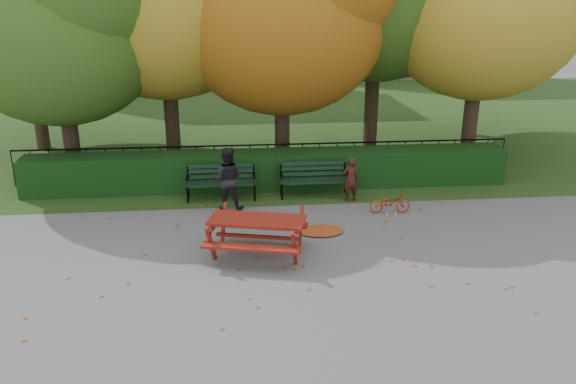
{
  "coord_description": "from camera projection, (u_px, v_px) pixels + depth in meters",
  "views": [
    {
      "loc": [
        -0.93,
        -10.11,
        4.91
      ],
      "look_at": [
        0.18,
        1.15,
        1.0
      ],
      "focal_mm": 35.0,
      "sensor_mm": 36.0,
      "label": 1
    }
  ],
  "objects": [
    {
      "name": "tree_c",
      "position": [
        295.0,
        2.0,
        15.31
      ],
      "size": [
        6.3,
        6.0,
        8.0
      ],
      "color": "black",
      "rests_on": "ground"
    },
    {
      "name": "tree_a",
      "position": [
        65.0,
        15.0,
        14.49
      ],
      "size": [
        5.88,
        5.6,
        7.48
      ],
      "color": "black",
      "rests_on": "ground"
    },
    {
      "name": "ground",
      "position": [
        285.0,
        258.0,
        11.2
      ],
      "size": [
        90.0,
        90.0,
        0.0
      ],
      "primitive_type": "plane",
      "color": "slate",
      "rests_on": "ground"
    },
    {
      "name": "iron_fence",
      "position": [
        268.0,
        160.0,
        16.01
      ],
      "size": [
        14.0,
        0.04,
        1.02
      ],
      "color": "black",
      "rests_on": "ground"
    },
    {
      "name": "child",
      "position": [
        351.0,
        179.0,
        14.21
      ],
      "size": [
        0.46,
        0.35,
        1.15
      ],
      "primitive_type": "imported",
      "rotation": [
        0.0,
        0.0,
        3.33
      ],
      "color": "#3B1613",
      "rests_on": "ground"
    },
    {
      "name": "leaf_scatter",
      "position": [
        283.0,
        252.0,
        11.48
      ],
      "size": [
        9.0,
        5.7,
        0.01
      ],
      "primitive_type": null,
      "color": "maroon",
      "rests_on": "ground"
    },
    {
      "name": "hedge",
      "position": [
        270.0,
        170.0,
        15.27
      ],
      "size": [
        13.0,
        0.9,
        1.0
      ],
      "primitive_type": "cube",
      "color": "black",
      "rests_on": "ground"
    },
    {
      "name": "grass_strip",
      "position": [
        255.0,
        118.0,
        24.37
      ],
      "size": [
        90.0,
        90.0,
        0.0
      ],
      "primitive_type": "plane",
      "color": "#1B3D16",
      "rests_on": "ground"
    },
    {
      "name": "bicycle",
      "position": [
        390.0,
        203.0,
        13.5
      ],
      "size": [
        1.0,
        0.38,
        0.52
      ],
      "primitive_type": "imported",
      "rotation": [
        0.0,
        0.0,
        1.53
      ],
      "color": "#A32D0F",
      "rests_on": "ground"
    },
    {
      "name": "adult",
      "position": [
        227.0,
        179.0,
        13.57
      ],
      "size": [
        0.83,
        0.69,
        1.56
      ],
      "primitive_type": "imported",
      "rotation": [
        0.0,
        0.0,
        3.0
      ],
      "color": "black",
      "rests_on": "ground"
    },
    {
      "name": "leaf_pile",
      "position": [
        321.0,
        231.0,
        12.44
      ],
      "size": [
        1.06,
        0.77,
        0.07
      ],
      "primitive_type": "ellipsoid",
      "rotation": [
        0.0,
        0.0,
        0.07
      ],
      "color": "maroon",
      "rests_on": "ground"
    },
    {
      "name": "bench_left",
      "position": [
        221.0,
        179.0,
        14.39
      ],
      "size": [
        1.8,
        0.57,
        0.88
      ],
      "color": "black",
      "rests_on": "ground"
    },
    {
      "name": "bench_right",
      "position": [
        314.0,
        177.0,
        14.62
      ],
      "size": [
        1.8,
        0.57,
        0.88
      ],
      "color": "black",
      "rests_on": "ground"
    },
    {
      "name": "picnic_table",
      "position": [
        257.0,
        227.0,
        11.11
      ],
      "size": [
        2.19,
        1.93,
        0.91
      ],
      "rotation": [
        0.0,
        0.0,
        -0.25
      ],
      "color": "maroon",
      "rests_on": "ground"
    }
  ]
}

